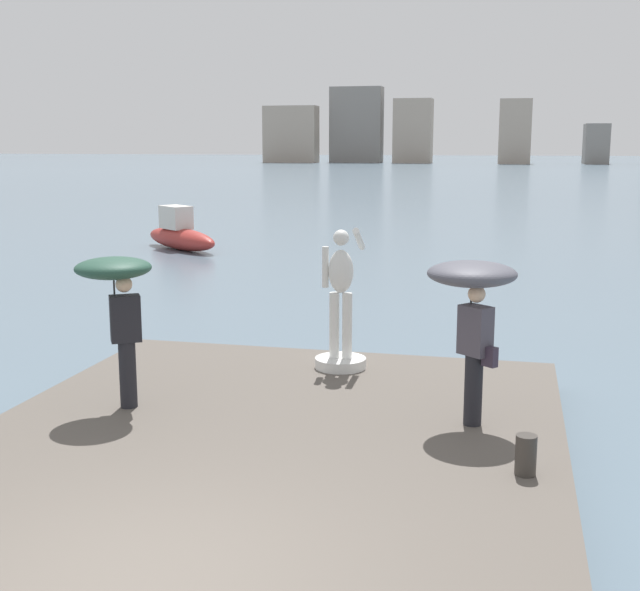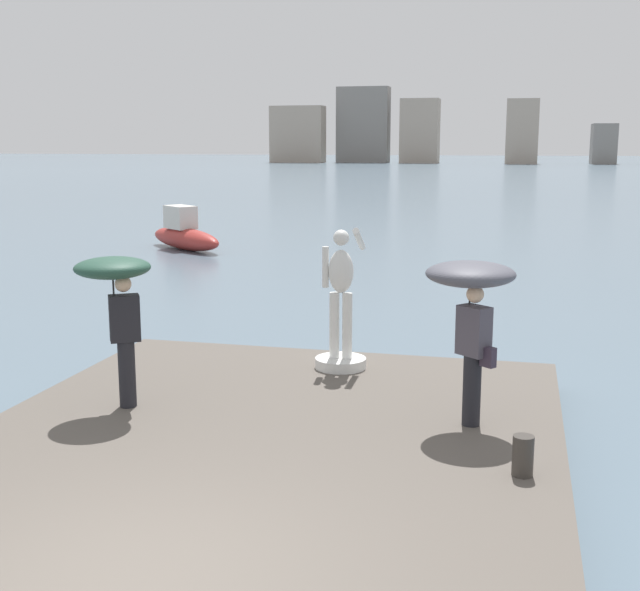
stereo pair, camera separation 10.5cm
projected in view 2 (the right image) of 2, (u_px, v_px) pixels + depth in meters
The scene contains 8 objects.
ground_plane at pixel (468, 213), 44.73m from camera, with size 400.00×400.00×0.00m, color slate.
pier at pixel (228, 490), 8.65m from camera, with size 6.96×10.49×0.40m, color #564F47.
statue_white_figure at pixel (341, 317), 12.47m from camera, with size 0.78×0.95×2.15m.
onlooker_left at pixel (116, 288), 10.48m from camera, with size 1.33×1.33×1.98m.
onlooker_right at pixel (471, 293), 9.85m from camera, with size 1.51×1.51×2.00m.
mooring_bollard at pixel (523, 456), 8.50m from camera, with size 0.22×0.22×0.43m, color #38332D.
boat_near at pixel (185, 235), 29.54m from camera, with size 4.01×3.42×1.55m.
distant_skyline at pixel (497, 134), 147.73m from camera, with size 93.59×10.22×13.92m.
Camera 2 is at (2.87, -5.42, 3.80)m, focal length 46.23 mm.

